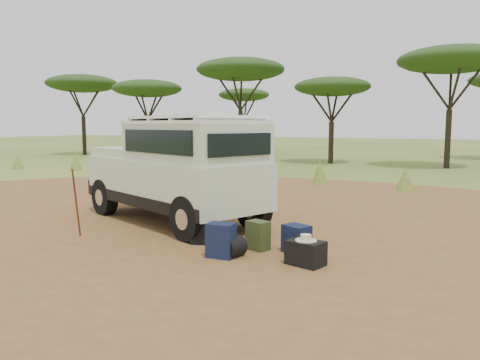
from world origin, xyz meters
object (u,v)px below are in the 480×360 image
at_px(backpack_black, 201,231).
at_px(hard_case, 306,253).
at_px(duffel_navy, 296,239).
at_px(backpack_navy, 221,240).
at_px(safari_vehicle, 177,172).
at_px(walking_staff, 76,204).
at_px(backpack_olive, 258,236).

bearing_deg(backpack_black, hard_case, -30.67).
distance_m(duffel_navy, hard_case, 0.70).
bearing_deg(duffel_navy, backpack_navy, -116.58).
height_order(safari_vehicle, walking_staff, safari_vehicle).
relative_size(safari_vehicle, backpack_navy, 8.98).
bearing_deg(safari_vehicle, hard_case, -4.69).
bearing_deg(hard_case, duffel_navy, 136.86).
distance_m(backpack_navy, backpack_olive, 0.77).
xyz_separation_m(backpack_navy, duffel_navy, (1.03, 0.78, -0.04)).
height_order(backpack_navy, backpack_olive, backpack_navy).
bearing_deg(backpack_navy, hard_case, 4.53).
height_order(backpack_navy, hard_case, backpack_navy).
relative_size(backpack_black, hard_case, 0.87).
bearing_deg(walking_staff, hard_case, -30.64).
distance_m(walking_staff, hard_case, 4.45).
xyz_separation_m(backpack_navy, backpack_olive, (0.36, 0.68, -0.03)).
bearing_deg(safari_vehicle, backpack_black, -22.04).
xyz_separation_m(safari_vehicle, backpack_navy, (2.18, -2.08, -0.85)).
height_order(walking_staff, backpack_olive, walking_staff).
relative_size(safari_vehicle, walking_staff, 3.53).
xyz_separation_m(walking_staff, hard_case, (4.42, 0.25, -0.49)).
bearing_deg(backpack_black, safari_vehicle, 115.69).
relative_size(safari_vehicle, hard_case, 9.38).
xyz_separation_m(safari_vehicle, backpack_olive, (2.54, -1.40, -0.87)).
xyz_separation_m(backpack_navy, hard_case, (1.38, 0.18, -0.09)).
bearing_deg(duffel_navy, hard_case, -33.49).
bearing_deg(backpack_navy, backpack_black, 137.10).
relative_size(safari_vehicle, backpack_olive, 9.99).
xyz_separation_m(backpack_black, duffel_navy, (1.78, 0.15, 0.00)).
bearing_deg(walking_staff, backpack_olive, -21.42).
bearing_deg(walking_staff, backpack_navy, -32.54).
bearing_deg(walking_staff, safari_vehicle, 34.33).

